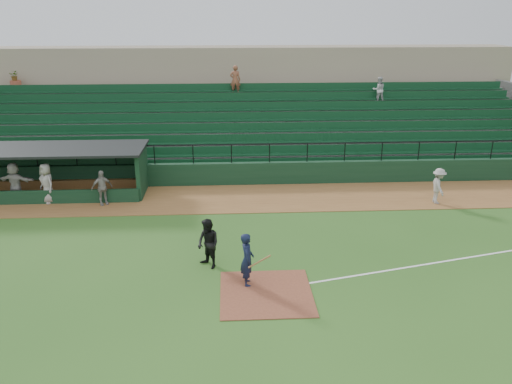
{
  "coord_description": "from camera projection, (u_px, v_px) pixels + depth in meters",
  "views": [
    {
      "loc": [
        -1.14,
        -15.46,
        8.7
      ],
      "look_at": [
        0.0,
        5.0,
        1.4
      ],
      "focal_mm": 35.56,
      "sensor_mm": 36.0,
      "label": 1
    }
  ],
  "objects": [
    {
      "name": "foul_line",
      "position": [
        473.0,
        257.0,
        19.06
      ],
      "size": [
        17.49,
        4.44,
        0.01
      ],
      "primitive_type": "cube",
      "rotation": [
        0.0,
        0.0,
        0.24
      ],
      "color": "white",
      "rests_on": "ground"
    },
    {
      "name": "umpire",
      "position": [
        208.0,
        244.0,
        18.02
      ],
      "size": [
        1.1,
        1.12,
        1.83
      ],
      "primitive_type": "imported",
      "rotation": [
        0.0,
        0.0,
        -0.86
      ],
      "color": "black",
      "rests_on": "ground"
    },
    {
      "name": "dugout",
      "position": [
        58.0,
        167.0,
        25.55
      ],
      "size": [
        8.9,
        3.2,
        2.42
      ],
      "color": "black",
      "rests_on": "ground"
    },
    {
      "name": "dugout_player_a",
      "position": [
        102.0,
        188.0,
        23.89
      ],
      "size": [
        1.06,
        0.85,
        1.69
      ],
      "primitive_type": "imported",
      "rotation": [
        0.0,
        0.0,
        0.52
      ],
      "color": "gray",
      "rests_on": "warning_track"
    },
    {
      "name": "batter_at_plate",
      "position": [
        247.0,
        259.0,
        16.84
      ],
      "size": [
        1.04,
        0.72,
        1.87
      ],
      "color": "black",
      "rests_on": "ground"
    },
    {
      "name": "home_plate_dirt",
      "position": [
        266.0,
        293.0,
        16.57
      ],
      "size": [
        3.0,
        3.0,
        0.03
      ],
      "primitive_type": "cube",
      "color": "brown",
      "rests_on": "ground"
    },
    {
      "name": "runner",
      "position": [
        438.0,
        186.0,
        24.08
      ],
      "size": [
        0.69,
        1.14,
        1.72
      ],
      "primitive_type": "imported",
      "rotation": [
        0.0,
        0.0,
        1.53
      ],
      "color": "#A29D97",
      "rests_on": "warning_track"
    },
    {
      "name": "warning_track",
      "position": [
        253.0,
        198.0,
        25.04
      ],
      "size": [
        40.0,
        4.0,
        0.03
      ],
      "primitive_type": "cube",
      "color": "brown",
      "rests_on": "ground"
    },
    {
      "name": "dugout_player_c",
      "position": [
        15.0,
        182.0,
        24.35
      ],
      "size": [
        1.85,
        0.89,
        1.92
      ],
      "primitive_type": "imported",
      "rotation": [
        0.0,
        0.0,
        2.95
      ],
      "color": "#AAA59F",
      "rests_on": "warning_track"
    },
    {
      "name": "stadium_structure",
      "position": [
        246.0,
        118.0,
        32.22
      ],
      "size": [
        38.0,
        13.08,
        6.4
      ],
      "color": "black",
      "rests_on": "ground"
    },
    {
      "name": "ground",
      "position": [
        264.0,
        278.0,
        17.52
      ],
      "size": [
        90.0,
        90.0,
        0.0
      ],
      "primitive_type": "plane",
      "color": "#2C581C",
      "rests_on": "ground"
    },
    {
      "name": "dugout_player_b",
      "position": [
        47.0,
        183.0,
        24.12
      ],
      "size": [
        1.11,
        1.1,
        1.94
      ],
      "primitive_type": "imported",
      "rotation": [
        0.0,
        0.0,
        -0.76
      ],
      "color": "#A29C98",
      "rests_on": "warning_track"
    }
  ]
}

